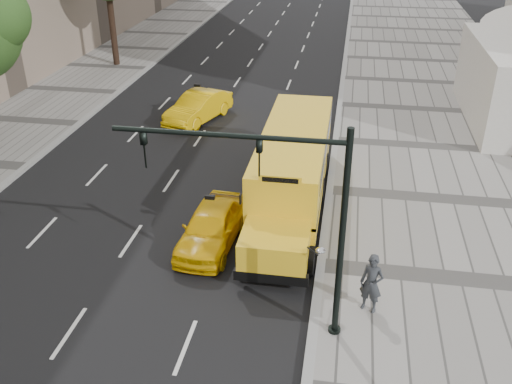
% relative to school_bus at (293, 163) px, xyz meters
% --- Properties ---
extents(ground, '(140.00, 140.00, 0.00)m').
position_rel_school_bus_xyz_m(ground, '(-4.50, 1.02, -1.76)').
color(ground, black).
rests_on(ground, ground).
extents(sidewalk_museum, '(12.00, 140.00, 0.15)m').
position_rel_school_bus_xyz_m(sidewalk_museum, '(7.50, 1.02, -1.69)').
color(sidewalk_museum, gray).
rests_on(sidewalk_museum, ground).
extents(curb_museum, '(0.30, 140.00, 0.15)m').
position_rel_school_bus_xyz_m(curb_museum, '(1.50, 1.02, -1.69)').
color(curb_museum, gray).
rests_on(curb_museum, ground).
extents(curb_far, '(0.30, 140.00, 0.15)m').
position_rel_school_bus_xyz_m(curb_far, '(-12.50, 1.02, -1.69)').
color(curb_far, gray).
rests_on(curb_far, ground).
extents(school_bus, '(2.96, 11.56, 3.19)m').
position_rel_school_bus_xyz_m(school_bus, '(0.00, 0.00, 0.00)').
color(school_bus, yellow).
rests_on(school_bus, ground).
extents(taxi_near, '(2.05, 4.53, 1.51)m').
position_rel_school_bus_xyz_m(taxi_near, '(-2.50, -3.71, -1.01)').
color(taxi_near, '#F2B806').
rests_on(taxi_near, ground).
extents(taxi_far, '(3.12, 5.06, 1.58)m').
position_rel_school_bus_xyz_m(taxi_far, '(-6.19, 8.51, -0.98)').
color(taxi_far, '#F2B806').
rests_on(taxi_far, ground).
extents(pedestrian, '(0.81, 0.68, 1.91)m').
position_rel_school_bus_xyz_m(pedestrian, '(3.08, -6.64, -0.66)').
color(pedestrian, '#2E3136').
rests_on(pedestrian, sidewalk_museum).
extents(traffic_signal, '(6.18, 0.36, 6.40)m').
position_rel_school_bus_xyz_m(traffic_signal, '(0.69, -7.80, 2.33)').
color(traffic_signal, black).
rests_on(traffic_signal, ground).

